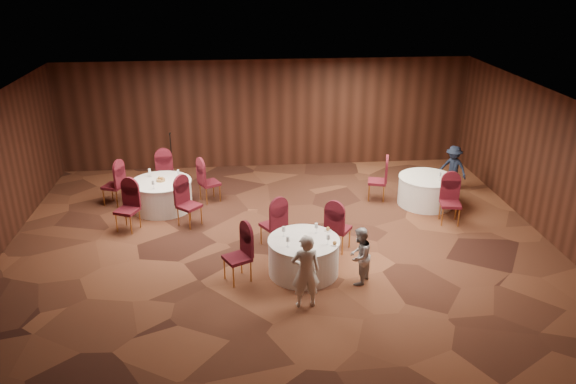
{
  "coord_description": "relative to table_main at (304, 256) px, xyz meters",
  "views": [
    {
      "loc": [
        -0.87,
        -11.13,
        5.86
      ],
      "look_at": [
        0.2,
        0.2,
        1.1
      ],
      "focal_mm": 35.0,
      "sensor_mm": 36.0,
      "label": 1
    }
  ],
  "objects": [
    {
      "name": "room_shell",
      "position": [
        -0.36,
        1.4,
        1.59
      ],
      "size": [
        12.0,
        12.0,
        12.0
      ],
      "color": "silver",
      "rests_on": "ground"
    },
    {
      "name": "mic_stand",
      "position": [
        -3.02,
        4.92,
        0.07
      ],
      "size": [
        0.24,
        0.24,
        1.54
      ],
      "color": "black",
      "rests_on": "ground"
    },
    {
      "name": "chairs_right",
      "position": [
        3.04,
        2.75,
        0.12
      ],
      "size": [
        2.0,
        2.2,
        1.0
      ],
      "color": "#3C0C12",
      "rests_on": "ground"
    },
    {
      "name": "tabletop_main",
      "position": [
        0.16,
        -0.13,
        0.47
      ],
      "size": [
        1.06,
        1.04,
        0.22
      ],
      "color": "silver",
      "rests_on": "table_main"
    },
    {
      "name": "table_left",
      "position": [
        -3.16,
        3.45,
        -0.0
      ],
      "size": [
        1.5,
        1.5,
        0.74
      ],
      "color": "white",
      "rests_on": "ground"
    },
    {
      "name": "man_c",
      "position": [
        4.55,
        4.01,
        0.24
      ],
      "size": [
        0.88,
        0.89,
        1.23
      ],
      "primitive_type": "imported",
      "rotation": [
        0.0,
        0.0,
        5.47
      ],
      "color": "black",
      "rests_on": "ground"
    },
    {
      "name": "chairs_left",
      "position": [
        -3.17,
        3.44,
        0.12
      ],
      "size": [
        3.12,
        3.13,
        1.0
      ],
      "color": "#3C0C12",
      "rests_on": "ground"
    },
    {
      "name": "ground",
      "position": [
        -0.36,
        1.4,
        -0.38
      ],
      "size": [
        12.0,
        12.0,
        0.0
      ],
      "primitive_type": "plane",
      "color": "black",
      "rests_on": "ground"
    },
    {
      "name": "table_right",
      "position": [
        3.52,
        3.1,
        0.0
      ],
      "size": [
        1.43,
        1.43,
        0.74
      ],
      "color": "white",
      "rests_on": "ground"
    },
    {
      "name": "tabletop_right",
      "position": [
        3.75,
        2.85,
        0.52
      ],
      "size": [
        0.08,
        0.08,
        0.22
      ],
      "color": "silver",
      "rests_on": "table_right"
    },
    {
      "name": "table_main",
      "position": [
        0.0,
        0.0,
        0.0
      ],
      "size": [
        1.43,
        1.43,
        0.74
      ],
      "color": "white",
      "rests_on": "ground"
    },
    {
      "name": "woman_a",
      "position": [
        -0.11,
        -1.15,
        0.34
      ],
      "size": [
        0.55,
        0.38,
        1.43
      ],
      "primitive_type": "imported",
      "rotation": [
        0.0,
        0.0,
        3.21
      ],
      "color": "silver",
      "rests_on": "ground"
    },
    {
      "name": "woman_b",
      "position": [
        1.02,
        -0.47,
        0.21
      ],
      "size": [
        0.68,
        0.72,
        1.17
      ],
      "primitive_type": "imported",
      "rotation": [
        0.0,
        0.0,
        4.12
      ],
      "color": "#A9A8AD",
      "rests_on": "ground"
    },
    {
      "name": "tabletop_left",
      "position": [
        -3.16,
        3.45,
        0.45
      ],
      "size": [
        0.8,
        0.89,
        0.22
      ],
      "color": "silver",
      "rests_on": "table_left"
    },
    {
      "name": "chairs_main",
      "position": [
        -0.33,
        0.66,
        0.12
      ],
      "size": [
        2.89,
        2.09,
        1.0
      ],
      "color": "#3C0C12",
      "rests_on": "ground"
    }
  ]
}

